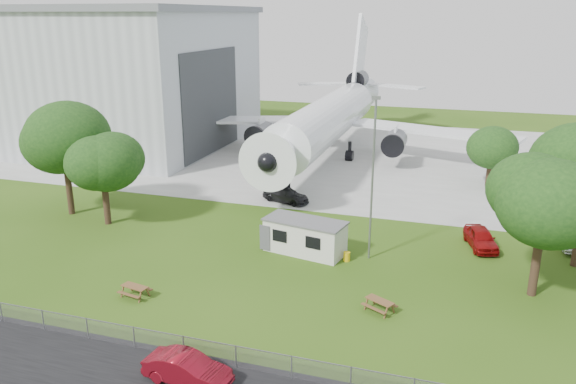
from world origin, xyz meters
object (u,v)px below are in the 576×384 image
(hangar, at_px, (84,74))
(picnic_west, at_px, (136,297))
(car_centre_sedan, at_px, (187,369))
(site_cabin, at_px, (305,236))
(airliner, at_px, (330,116))
(picnic_east, at_px, (379,311))

(hangar, xyz_separation_m, picnic_west, (32.78, -40.37, -9.41))
(hangar, height_order, car_centre_sedan, hangar)
(site_cabin, bearing_deg, hangar, 143.83)
(airliner, distance_m, picnic_east, 39.61)
(hangar, distance_m, picnic_west, 52.85)
(airliner, xyz_separation_m, picnic_west, (-3.19, -40.23, -5.27))
(hangar, xyz_separation_m, airliner, (35.97, -0.14, -4.14))
(picnic_west, bearing_deg, hangar, 139.58)
(hangar, height_order, picnic_east, hangar)
(airliner, xyz_separation_m, site_cabin, (5.33, -30.06, -3.96))
(airliner, distance_m, picnic_west, 40.70)
(picnic_east, bearing_deg, site_cabin, 161.77)
(airliner, distance_m, site_cabin, 30.78)
(picnic_west, distance_m, picnic_east, 15.64)
(airliner, relative_size, picnic_west, 26.52)
(airliner, relative_size, site_cabin, 6.87)
(site_cabin, distance_m, picnic_east, 10.06)
(site_cabin, xyz_separation_m, picnic_west, (-8.53, -10.18, -1.31))
(site_cabin, relative_size, picnic_west, 3.86)
(car_centre_sedan, bearing_deg, site_cabin, 1.30)
(site_cabin, relative_size, car_centre_sedan, 1.55)
(hangar, relative_size, picnic_west, 23.89)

